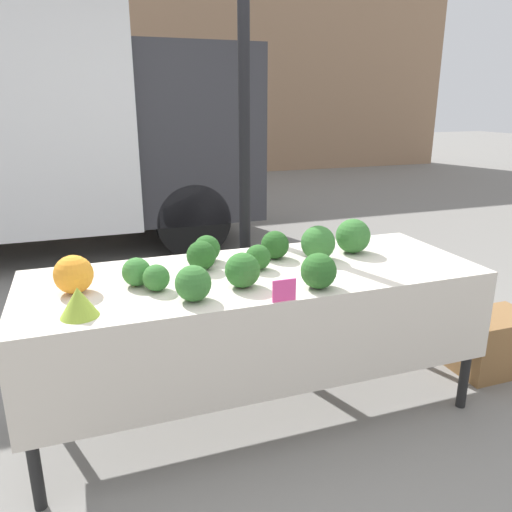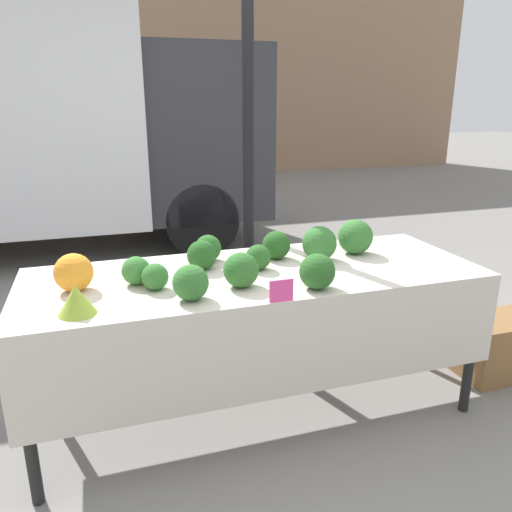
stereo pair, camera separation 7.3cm
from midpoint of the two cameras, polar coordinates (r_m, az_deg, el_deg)
ground_plane at (r=2.80m, az=0.78°, el=-17.05°), size 40.00×40.00×0.00m
building_facade at (r=11.33m, az=-15.11°, el=22.59°), size 16.00×0.60×5.45m
tent_pole at (r=3.03m, az=-0.20°, el=13.50°), size 0.07×0.07×2.76m
parked_truck at (r=5.86m, az=-24.73°, el=14.87°), size 4.56×1.98×2.82m
market_table at (r=2.42m, az=1.32°, el=-4.29°), size 2.22×0.81×0.78m
orange_cauliflower at (r=2.31m, az=-19.28°, el=-1.79°), size 0.17×0.17×0.17m
romanesco_head at (r=2.06m, az=-18.90°, el=-4.77°), size 0.15×0.15×0.12m
broccoli_head_0 at (r=2.63m, az=3.12°, el=1.26°), size 0.15×0.15×0.15m
broccoli_head_1 at (r=2.46m, az=1.10°, el=-0.15°), size 0.13×0.13×0.13m
broccoli_head_2 at (r=2.47m, az=-5.39°, el=0.11°), size 0.15×0.15×0.15m
broccoli_head_3 at (r=2.62m, az=8.05°, el=1.44°), size 0.18×0.18×0.18m
broccoli_head_4 at (r=2.09m, az=-6.50°, el=-3.05°), size 0.15×0.15×0.15m
broccoli_head_5 at (r=2.31m, az=-12.66°, el=-1.67°), size 0.13×0.13×0.13m
broccoli_head_6 at (r=2.22m, az=7.94°, el=-1.78°), size 0.16×0.16×0.16m
broccoli_head_7 at (r=2.60m, az=-4.71°, el=0.91°), size 0.14×0.14×0.14m
broccoli_head_8 at (r=2.22m, az=-0.78°, el=-1.62°), size 0.16×0.16×0.16m
broccoli_head_9 at (r=2.77m, az=12.03°, el=2.16°), size 0.19×0.19×0.19m
broccoli_head_10 at (r=2.24m, az=-10.55°, el=-2.35°), size 0.12×0.12×0.12m
price_sign at (r=2.08m, az=3.92°, el=-3.98°), size 0.10×0.01×0.10m
produce_crate at (r=3.37m, az=26.45°, el=-9.22°), size 0.46×0.31×0.36m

